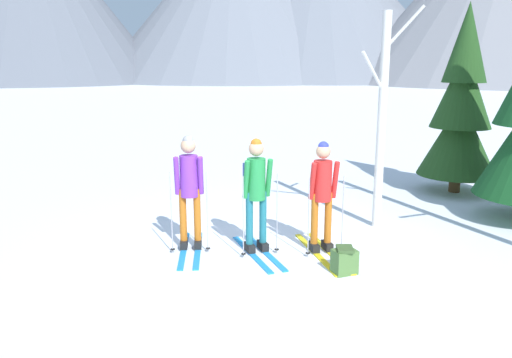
# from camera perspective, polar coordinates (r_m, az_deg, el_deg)

# --- Properties ---
(ground_plane) EXTENTS (400.00, 400.00, 0.00)m
(ground_plane) POSITION_cam_1_polar(r_m,az_deg,el_deg) (8.27, -0.05, -7.42)
(ground_plane) COLOR white
(skier_in_purple) EXTENTS (0.61, 1.61, 1.79)m
(skier_in_purple) POSITION_cam_1_polar(r_m,az_deg,el_deg) (7.91, -7.42, -0.90)
(skier_in_purple) COLOR #1E84D1
(skier_in_purple) RESTS_ON ground
(skier_in_green) EXTENTS (0.87, 1.61, 1.77)m
(skier_in_green) POSITION_cam_1_polar(r_m,az_deg,el_deg) (7.74, -0.01, -1.06)
(skier_in_green) COLOR #1E84D1
(skier_in_green) RESTS_ON ground
(skier_in_red) EXTENTS (0.75, 1.81, 1.72)m
(skier_in_red) POSITION_cam_1_polar(r_m,az_deg,el_deg) (7.81, 7.38, -1.53)
(skier_in_red) COLOR yellow
(skier_in_red) RESTS_ON ground
(pine_tree_near) EXTENTS (1.70, 1.70, 4.12)m
(pine_tree_near) POSITION_cam_1_polar(r_m,az_deg,el_deg) (12.14, 21.84, 7.32)
(pine_tree_near) COLOR #51381E
(pine_tree_near) RESTS_ON ground
(birch_tree_slender) EXTENTS (1.01, 0.42, 3.76)m
(birch_tree_slender) POSITION_cam_1_polar(r_m,az_deg,el_deg) (9.07, 13.82, 6.45)
(birch_tree_slender) COLOR silver
(birch_tree_slender) RESTS_ON ground
(backpack_on_snow_front) EXTENTS (0.39, 0.34, 0.38)m
(backpack_on_snow_front) POSITION_cam_1_polar(r_m,az_deg,el_deg) (7.28, 9.80, -8.92)
(backpack_on_snow_front) COLOR #4C7238
(backpack_on_snow_front) RESTS_ON ground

